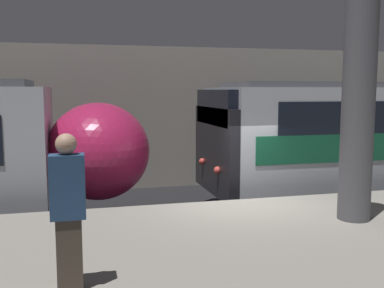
# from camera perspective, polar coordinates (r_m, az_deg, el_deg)

# --- Properties ---
(ground_plane) EXTENTS (120.00, 120.00, 0.00)m
(ground_plane) POSITION_cam_1_polar(r_m,az_deg,el_deg) (9.62, 5.77, -13.17)
(ground_plane) COLOR black
(platform) EXTENTS (40.00, 5.40, 1.06)m
(platform) POSITION_cam_1_polar(r_m,az_deg,el_deg) (7.12, 13.57, -16.10)
(platform) COLOR gray
(platform) RESTS_ON ground
(station_rear_barrier) EXTENTS (50.00, 0.15, 4.73)m
(station_rear_barrier) POSITION_cam_1_polar(r_m,az_deg,el_deg) (15.27, -2.40, 3.38)
(station_rear_barrier) COLOR #B2AD9E
(station_rear_barrier) RESTS_ON ground
(support_pillar_near) EXTENTS (0.55, 0.55, 3.98)m
(support_pillar_near) POSITION_cam_1_polar(r_m,az_deg,el_deg) (8.09, 20.36, 4.78)
(support_pillar_near) COLOR #56565B
(support_pillar_near) RESTS_ON platform
(person_waiting) EXTENTS (0.38, 0.24, 1.76)m
(person_waiting) POSITION_cam_1_polar(r_m,az_deg,el_deg) (5.18, -15.45, -7.79)
(person_waiting) COLOR #473D33
(person_waiting) RESTS_ON platform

